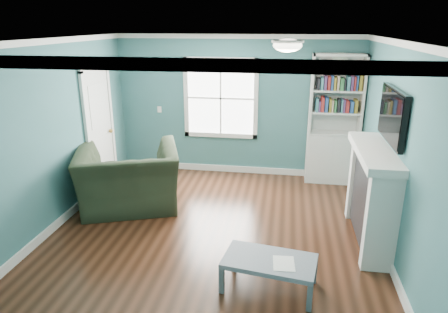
# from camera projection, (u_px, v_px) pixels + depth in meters

# --- Properties ---
(floor) EXTENTS (5.00, 5.00, 0.00)m
(floor) POSITION_uv_depth(u_px,v_px,m) (213.00, 235.00, 5.53)
(floor) COLOR black
(floor) RESTS_ON ground
(room_walls) EXTENTS (5.00, 5.00, 5.00)m
(room_walls) POSITION_uv_depth(u_px,v_px,m) (211.00, 124.00, 5.02)
(room_walls) COLOR #346A69
(room_walls) RESTS_ON ground
(trim) EXTENTS (4.50, 5.00, 2.60)m
(trim) POSITION_uv_depth(u_px,v_px,m) (212.00, 150.00, 5.13)
(trim) COLOR white
(trim) RESTS_ON ground
(window) EXTENTS (1.40, 0.06, 1.50)m
(window) POSITION_uv_depth(u_px,v_px,m) (221.00, 98.00, 7.44)
(window) COLOR white
(window) RESTS_ON room_walls
(bookshelf) EXTENTS (0.90, 0.35, 2.31)m
(bookshelf) POSITION_uv_depth(u_px,v_px,m) (333.00, 133.00, 7.12)
(bookshelf) COLOR silver
(bookshelf) RESTS_ON ground
(fireplace) EXTENTS (0.44, 1.58, 1.30)m
(fireplace) POSITION_uv_depth(u_px,v_px,m) (371.00, 197.00, 5.20)
(fireplace) COLOR black
(fireplace) RESTS_ON ground
(tv) EXTENTS (0.06, 1.10, 0.65)m
(tv) POSITION_uv_depth(u_px,v_px,m) (392.00, 115.00, 4.84)
(tv) COLOR black
(tv) RESTS_ON fireplace
(door) EXTENTS (0.12, 0.98, 2.17)m
(door) POSITION_uv_depth(u_px,v_px,m) (100.00, 128.00, 6.83)
(door) COLOR silver
(door) RESTS_ON ground
(ceiling_fixture) EXTENTS (0.38, 0.38, 0.15)m
(ceiling_fixture) POSITION_uv_depth(u_px,v_px,m) (288.00, 45.00, 4.67)
(ceiling_fixture) COLOR white
(ceiling_fixture) RESTS_ON room_walls
(light_switch) EXTENTS (0.08, 0.01, 0.12)m
(light_switch) POSITION_uv_depth(u_px,v_px,m) (159.00, 109.00, 7.70)
(light_switch) COLOR white
(light_switch) RESTS_ON room_walls
(recliner) EXTENTS (1.74, 1.43, 1.31)m
(recliner) POSITION_uv_depth(u_px,v_px,m) (128.00, 168.00, 6.16)
(recliner) COLOR #232D1C
(recliner) RESTS_ON ground
(coffee_table) EXTENTS (1.06, 0.68, 0.36)m
(coffee_table) POSITION_uv_depth(u_px,v_px,m) (269.00, 263.00, 4.34)
(coffee_table) COLOR #4E565E
(coffee_table) RESTS_ON ground
(paper_sheet) EXTENTS (0.25, 0.30, 0.00)m
(paper_sheet) POSITION_uv_depth(u_px,v_px,m) (284.00, 263.00, 4.24)
(paper_sheet) COLOR white
(paper_sheet) RESTS_ON coffee_table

